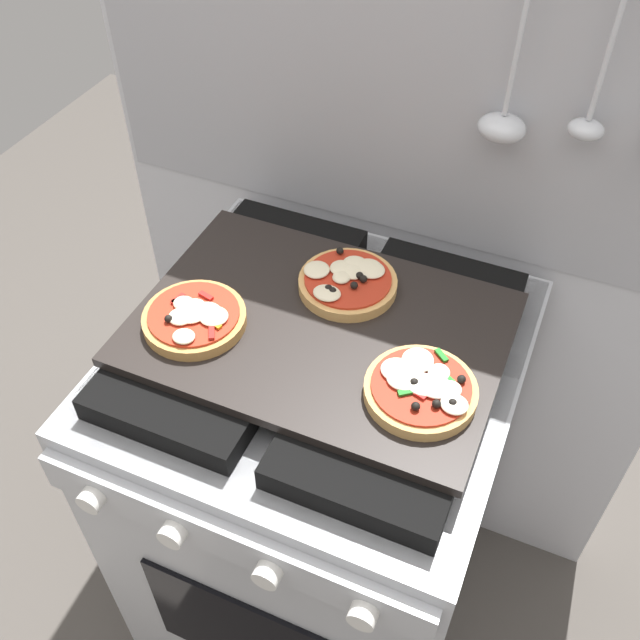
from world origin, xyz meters
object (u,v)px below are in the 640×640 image
(stove, at_px, (320,493))
(baking_tray, at_px, (320,328))
(pizza_center, at_px, (348,281))
(pizza_right, at_px, (421,388))
(pizza_left, at_px, (195,318))

(stove, bearing_deg, baking_tray, 90.00)
(pizza_center, bearing_deg, baking_tray, -94.62)
(pizza_right, distance_m, pizza_center, 0.23)
(pizza_left, bearing_deg, stove, 22.45)
(pizza_left, relative_size, pizza_right, 1.00)
(baking_tray, height_order, pizza_right, pizza_right)
(stove, bearing_deg, pizza_right, -20.35)
(baking_tray, xyz_separation_m, pizza_right, (0.18, -0.07, 0.02))
(stove, distance_m, baking_tray, 0.46)
(baking_tray, bearing_deg, pizza_right, -20.81)
(stove, distance_m, pizza_center, 0.49)
(stove, height_order, pizza_center, pizza_center)
(baking_tray, relative_size, pizza_center, 3.53)
(pizza_center, bearing_deg, stove, -94.54)
(baking_tray, bearing_deg, pizza_left, -157.08)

